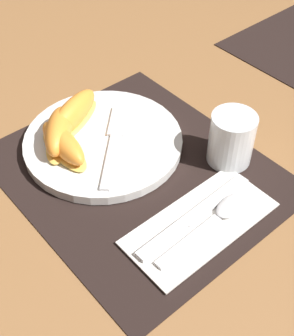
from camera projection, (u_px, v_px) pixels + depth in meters
ground_plane at (138, 173)px, 0.73m from camera, size 3.00×3.00×0.00m
placemat at (138, 172)px, 0.73m from camera, size 0.42×0.36×0.00m
plate at (103, 142)px, 0.76m from camera, size 0.26×0.26×0.02m
juice_glass at (231, 141)px, 0.72m from camera, size 0.07×0.07×0.09m
napkin at (199, 224)px, 0.65m from camera, size 0.10×0.22×0.00m
knife at (192, 217)px, 0.66m from camera, size 0.03×0.21×0.01m
spoon at (221, 214)px, 0.66m from camera, size 0.04×0.18×0.01m
fork at (114, 139)px, 0.75m from camera, size 0.15×0.15×0.00m
citrus_wedge_0 at (73, 115)px, 0.77m from camera, size 0.09×0.14×0.05m
citrus_wedge_1 at (64, 122)px, 0.76m from camera, size 0.09×0.12×0.04m
citrus_wedge_2 at (59, 132)px, 0.74m from camera, size 0.11×0.11×0.05m
citrus_wedge_3 at (63, 144)px, 0.72m from camera, size 0.12×0.05×0.04m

